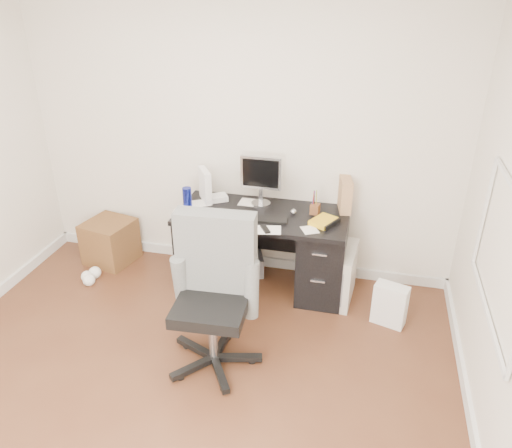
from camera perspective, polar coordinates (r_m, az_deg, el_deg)
The scene contains 18 objects.
ground at distance 3.64m, azimuth -10.42°, elevation -20.43°, with size 4.00×4.00×0.00m, color #4C2818.
room_shell at distance 2.69m, azimuth -12.46°, elevation 4.56°, with size 4.02×4.02×2.71m.
desk at distance 4.55m, azimuth 0.73°, elevation -2.73°, with size 1.50×0.70×0.75m.
loose_papers at distance 4.38m, azimuth -1.94°, elevation 1.23°, with size 1.10×0.60×0.00m, color white, non-canonical shape.
lcd_monitor at distance 4.46m, azimuth 0.57°, elevation 4.99°, with size 0.37×0.21×0.47m, color #B7B8BC, non-canonical shape.
keyboard at distance 4.26m, azimuth 1.08°, elevation 0.55°, with size 0.38×0.13×0.02m, color black.
computer_mouse at distance 4.36m, azimuth 4.29°, elevation 1.38°, with size 0.05×0.05×0.05m, color #B7B8BC.
travel_mug at distance 4.52m, azimuth -7.87°, elevation 3.04°, with size 0.08×0.08×0.18m, color navy.
white_binder at distance 4.60m, azimuth -5.84°, elevation 4.43°, with size 0.12×0.26×0.30m, color white.
magazine_file at distance 4.46m, azimuth 10.15°, elevation 3.33°, with size 0.13×0.25×0.29m, color #A1734E.
pen_cup at distance 4.36m, azimuth 6.80°, elevation 2.49°, with size 0.09×0.09×0.22m, color #5E2E1B, non-canonical shape.
yellow_book at distance 4.24m, azimuth 7.80°, elevation 0.29°, with size 0.18×0.22×0.04m, color gold.
paper_remote at distance 4.10m, azimuth 1.31°, elevation -0.58°, with size 0.22×0.18×0.02m, color white, non-canonical shape.
office_chair at distance 3.58m, azimuth -5.15°, elevation -8.51°, with size 0.66×0.66×1.17m, color #545754, non-canonical shape.
pc_tower at distance 4.51m, azimuth 9.67°, elevation -5.67°, with size 0.22×0.50×0.50m, color #ACA89B.
shopping_bag at distance 4.33m, azimuth 15.05°, elevation -8.90°, with size 0.27×0.19×0.37m, color silver.
wicker_basket at distance 5.24m, azimuth -16.32°, elevation -1.92°, with size 0.43×0.43×0.43m, color #533A18.
desk_printer at distance 4.88m, azimuth -1.20°, elevation -4.62°, with size 0.33×0.27×0.19m, color slate.
Camera 1 is at (1.16, -2.20, 2.66)m, focal length 35.00 mm.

